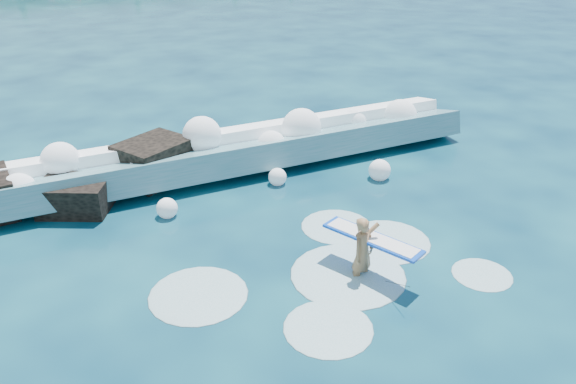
{
  "coord_description": "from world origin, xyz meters",
  "views": [
    {
      "loc": [
        -4.48,
        -10.48,
        8.11
      ],
      "look_at": [
        1.5,
        2.0,
        1.2
      ],
      "focal_mm": 35.0,
      "sensor_mm": 36.0,
      "label": 1
    }
  ],
  "objects": [
    {
      "name": "breaking_wave",
      "position": [
        1.6,
        6.83,
        0.54
      ],
      "size": [
        18.01,
        2.81,
        1.55
      ],
      "color": "teal",
      "rests_on": "ground"
    },
    {
      "name": "ground",
      "position": [
        0.0,
        0.0,
        0.0
      ],
      "size": [
        200.0,
        200.0,
        0.0
      ],
      "primitive_type": "plane",
      "color": "#07233A",
      "rests_on": "ground"
    },
    {
      "name": "rock_cluster",
      "position": [
        -4.13,
        6.65,
        0.49
      ],
      "size": [
        8.52,
        3.65,
        1.56
      ],
      "color": "black",
      "rests_on": "ground"
    },
    {
      "name": "surf_foam",
      "position": [
        1.64,
        -0.31,
        0.0
      ],
      "size": [
        8.59,
        5.79,
        0.15
      ],
      "color": "silver",
      "rests_on": "ground"
    },
    {
      "name": "wave_spray",
      "position": [
        2.14,
        6.61,
        0.95
      ],
      "size": [
        15.08,
        4.41,
        2.0
      ],
      "color": "white",
      "rests_on": "ground"
    },
    {
      "name": "surfer_with_board",
      "position": [
        2.25,
        -0.79,
        0.71
      ],
      "size": [
        1.6,
        3.02,
        1.91
      ],
      "color": "#A3734C",
      "rests_on": "ground"
    }
  ]
}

